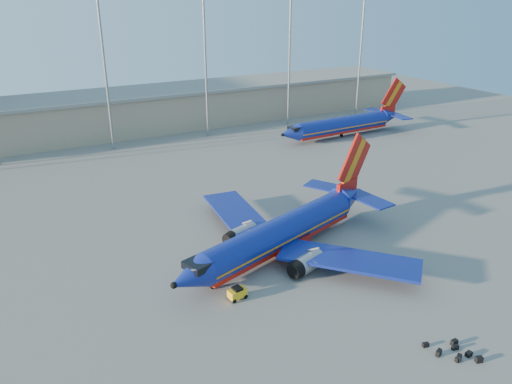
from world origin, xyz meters
The scene contains 7 objects.
ground centered at (0.00, 0.00, 0.00)m, with size 220.00×220.00×0.00m, color slate.
terminal_building centered at (10.00, 58.00, 4.32)m, with size 122.00×16.00×8.50m.
light_mast_row centered at (5.00, 46.00, 17.55)m, with size 101.60×1.60×28.65m.
aircraft_main centered at (2.41, -4.66, 2.45)m, with size 32.87×31.12×11.48m.
aircraft_second centered at (40.05, 31.66, 2.56)m, with size 32.92×12.81×11.14m.
baggage_tug centered at (-7.10, -10.95, 0.68)m, with size 1.93×1.31×1.30m.
luggage_pile centered at (5.27, -27.25, 0.24)m, with size 3.04×4.01×0.53m.
Camera 1 is at (-25.88, -48.67, 28.44)m, focal length 35.00 mm.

